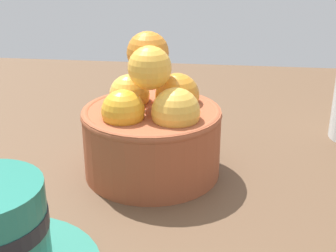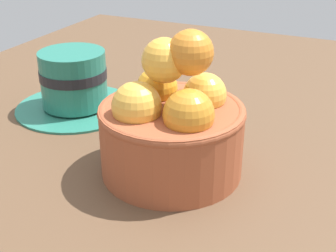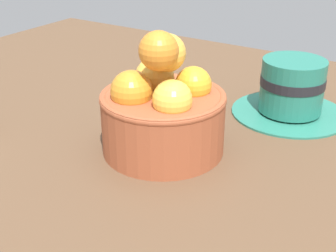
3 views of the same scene
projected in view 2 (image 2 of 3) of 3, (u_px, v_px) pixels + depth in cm
name	position (u px, v px, depth cm)	size (l,w,h in cm)	color
ground_plane	(171.00, 182.00, 51.14)	(120.11, 94.19, 3.09)	brown
terracotta_bowl	(172.00, 125.00, 48.02)	(15.05, 15.05, 15.40)	#9E4C2D
coffee_cup	(74.00, 83.00, 63.64)	(16.49, 16.49, 8.12)	#297662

